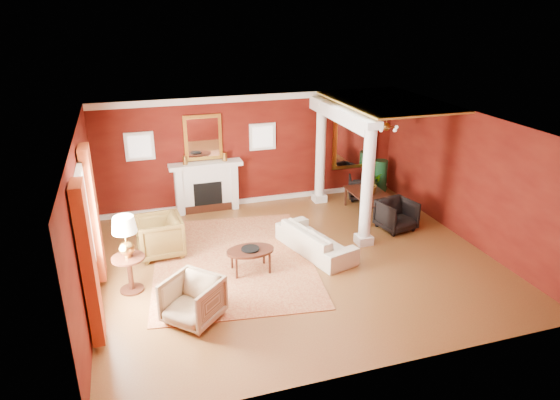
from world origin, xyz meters
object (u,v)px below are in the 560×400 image
object	(u,v)px
coffee_table	(250,252)
side_table	(126,242)
armchair_stripe	(193,298)
dining_table	(371,198)
armchair_leopard	(159,234)
sofa	(316,236)

from	to	relation	value
coffee_table	side_table	world-z (taller)	side_table
armchair_stripe	dining_table	world-z (taller)	armchair_stripe
armchair_leopard	coffee_table	world-z (taller)	armchair_leopard
sofa	armchair_leopard	world-z (taller)	armchair_leopard
coffee_table	sofa	bearing A→B (deg)	14.26
sofa	armchair_stripe	size ratio (longest dim) A/B	2.30
coffee_table	dining_table	world-z (taller)	dining_table
sofa	side_table	world-z (taller)	side_table
sofa	armchair_leopard	xyz separation A→B (m)	(-3.21, 0.89, 0.08)
dining_table	armchair_stripe	bearing A→B (deg)	123.31
dining_table	coffee_table	bearing A→B (deg)	118.07
side_table	armchair_leopard	bearing A→B (deg)	63.48
dining_table	side_table	bearing A→B (deg)	108.36
armchair_leopard	coffee_table	size ratio (longest dim) A/B	0.99
coffee_table	armchair_leopard	bearing A→B (deg)	142.25
side_table	dining_table	distance (m)	6.31
sofa	dining_table	xyz separation A→B (m)	(2.11, 1.55, 0.04)
armchair_stripe	coffee_table	bearing A→B (deg)	90.31
armchair_stripe	dining_table	xyz separation A→B (m)	(5.00, 3.26, -0.00)
armchair_leopard	dining_table	distance (m)	5.36
armchair_leopard	armchair_stripe	size ratio (longest dim) A/B	1.09
armchair_stripe	side_table	size ratio (longest dim) A/B	0.57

